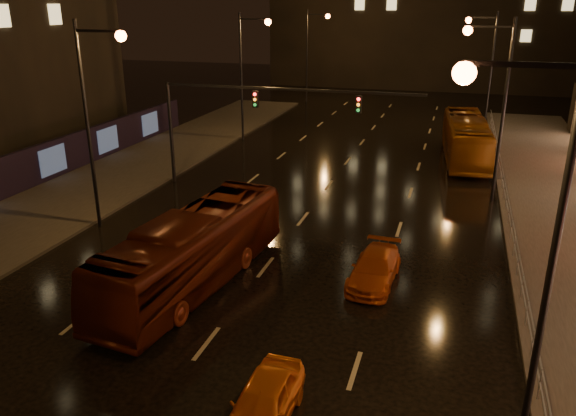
{
  "coord_description": "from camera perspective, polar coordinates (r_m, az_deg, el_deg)",
  "views": [
    {
      "loc": [
        7.26,
        -10.51,
        10.67
      ],
      "look_at": [
        0.76,
        10.82,
        2.5
      ],
      "focal_mm": 35.0,
      "sensor_mm": 36.0,
      "label": 1
    }
  ],
  "objects": [
    {
      "name": "ground",
      "position": [
        33.13,
        3.38,
        1.3
      ],
      "size": [
        140.0,
        140.0,
        0.0
      ],
      "primitive_type": "plane",
      "color": "black",
      "rests_on": "ground"
    },
    {
      "name": "bus_red",
      "position": [
        22.49,
        -9.52,
        -4.21
      ],
      "size": [
        3.74,
        11.05,
        3.02
      ],
      "primitive_type": "imported",
      "rotation": [
        0.0,
        0.0,
        -0.11
      ],
      "color": "#54190C",
      "rests_on": "ground"
    },
    {
      "name": "streetlight_right",
      "position": [
        13.31,
        23.15,
        -0.13
      ],
      "size": [
        2.64,
        0.5,
        10.0
      ],
      "color": "black",
      "rests_on": "ground"
    },
    {
      "name": "railing_right",
      "position": [
        30.28,
        21.56,
        -0.17
      ],
      "size": [
        0.05,
        56.0,
        1.0
      ],
      "color": "#99999E",
      "rests_on": "sidewalk_right"
    },
    {
      "name": "taxi_near",
      "position": [
        15.83,
        -2.53,
        -19.21
      ],
      "size": [
        1.56,
        3.78,
        1.28
      ],
      "primitive_type": "imported",
      "rotation": [
        0.0,
        0.0,
        -0.01
      ],
      "color": "orange",
      "rests_on": "ground"
    },
    {
      "name": "traffic_signal",
      "position": [
        33.43,
        -5.03,
        9.82
      ],
      "size": [
        15.31,
        0.32,
        6.2
      ],
      "color": "black",
      "rests_on": "ground"
    },
    {
      "name": "bus_curb",
      "position": [
        42.28,
        17.6,
        6.75
      ],
      "size": [
        3.56,
        11.43,
        3.13
      ],
      "primitive_type": "imported",
      "rotation": [
        0.0,
        0.0,
        0.08
      ],
      "color": "#82420D",
      "rests_on": "ground"
    },
    {
      "name": "taxi_far",
      "position": [
        22.99,
        8.78,
        -6.1
      ],
      "size": [
        1.9,
        4.25,
        1.21
      ],
      "primitive_type": "imported",
      "rotation": [
        0.0,
        0.0,
        -0.05
      ],
      "color": "#C54D12",
      "rests_on": "ground"
    },
    {
      "name": "sidewalk_left",
      "position": [
        34.55,
        -21.07,
        0.88
      ],
      "size": [
        7.0,
        70.0,
        0.15
      ],
      "primitive_type": "cube",
      "color": "#38332D",
      "rests_on": "ground"
    }
  ]
}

